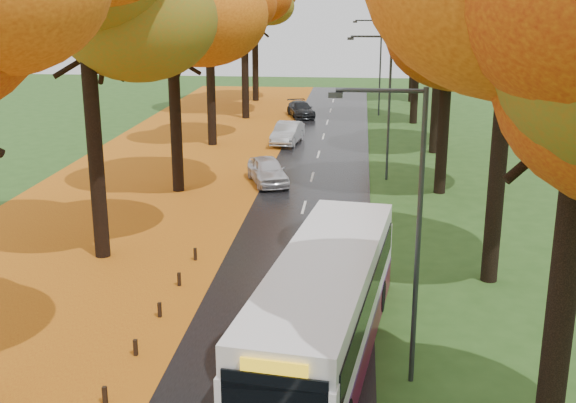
# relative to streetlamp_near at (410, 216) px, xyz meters

# --- Properties ---
(road) EXTENTS (6.50, 90.00, 0.04)m
(road) POSITION_rel_streetlamp_near_xyz_m (-3.95, 17.00, -4.69)
(road) COLOR black
(road) RESTS_ON ground
(centre_line) EXTENTS (0.12, 90.00, 0.01)m
(centre_line) POSITION_rel_streetlamp_near_xyz_m (-3.95, 17.00, -4.67)
(centre_line) COLOR silver
(centre_line) RESTS_ON road
(leaf_verge) EXTENTS (12.00, 90.00, 0.02)m
(leaf_verge) POSITION_rel_streetlamp_near_xyz_m (-12.95, 17.00, -4.70)
(leaf_verge) COLOR #95370D
(leaf_verge) RESTS_ON ground
(leaf_drift) EXTENTS (0.90, 90.00, 0.01)m
(leaf_drift) POSITION_rel_streetlamp_near_xyz_m (-7.00, 17.00, -4.67)
(leaf_drift) COLOR orange
(leaf_drift) RESTS_ON road
(trees_left) EXTENTS (9.20, 74.00, 13.88)m
(trees_left) POSITION_rel_streetlamp_near_xyz_m (-11.13, 19.06, 4.82)
(trees_left) COLOR black
(trees_left) RESTS_ON ground
(trees_right) EXTENTS (9.30, 74.20, 13.96)m
(trees_right) POSITION_rel_streetlamp_near_xyz_m (3.24, 18.91, 4.98)
(trees_right) COLOR black
(trees_right) RESTS_ON ground
(streetlamp_near) EXTENTS (2.45, 0.18, 8.00)m
(streetlamp_near) POSITION_rel_streetlamp_near_xyz_m (0.00, 0.00, 0.00)
(streetlamp_near) COLOR #333538
(streetlamp_near) RESTS_ON ground
(streetlamp_mid) EXTENTS (2.45, 0.18, 8.00)m
(streetlamp_mid) POSITION_rel_streetlamp_near_xyz_m (0.00, 22.00, 0.00)
(streetlamp_mid) COLOR #333538
(streetlamp_mid) RESTS_ON ground
(streetlamp_far) EXTENTS (2.45, 0.18, 8.00)m
(streetlamp_far) POSITION_rel_streetlamp_near_xyz_m (0.00, 44.00, 0.00)
(streetlamp_far) COLOR #333538
(streetlamp_far) RESTS_ON ground
(bus) EXTENTS (4.19, 11.84, 3.05)m
(bus) POSITION_rel_streetlamp_near_xyz_m (-2.17, 1.06, -3.08)
(bus) COLOR #540D24
(bus) RESTS_ON road
(car_white) EXTENTS (3.06, 4.62, 1.46)m
(car_white) POSITION_rel_streetlamp_near_xyz_m (-6.30, 20.37, -3.94)
(car_white) COLOR silver
(car_white) RESTS_ON road
(car_silver) EXTENTS (2.08, 4.63, 1.48)m
(car_silver) POSITION_rel_streetlamp_near_xyz_m (-6.30, 31.26, -3.94)
(car_silver) COLOR #A4A7AC
(car_silver) RESTS_ON road
(car_dark) EXTENTS (2.97, 4.71, 1.27)m
(car_dark) POSITION_rel_streetlamp_near_xyz_m (-6.30, 42.39, -4.04)
(car_dark) COLOR black
(car_dark) RESTS_ON road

